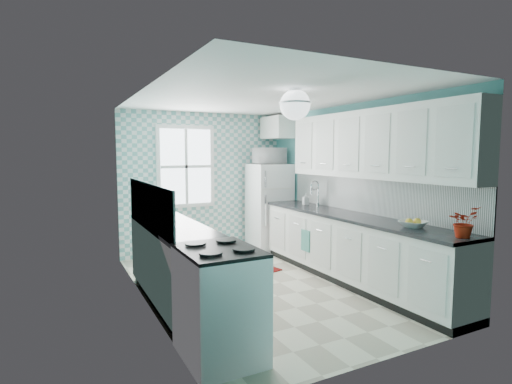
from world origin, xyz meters
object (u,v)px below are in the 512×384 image
ceiling_light (295,105)px  fridge (269,207)px  fruit_bowl (413,224)px  potted_plant (464,222)px  sink (310,207)px  stove (219,301)px  microwave (269,156)px

ceiling_light → fridge: size_ratio=0.22×
fruit_bowl → potted_plant: size_ratio=0.96×
potted_plant → sink: bearing=89.9°
sink → potted_plant: sink is taller
potted_plant → stove: bearing=166.5°
stove → sink: bearing=41.3°
ceiling_light → stove: size_ratio=0.37×
fruit_bowl → microwave: 3.31m
sink → fruit_bowl: sink is taller
ceiling_light → sink: 2.32m
fridge → potted_plant: 3.85m
stove → fruit_bowl: bearing=1.2°
stove → potted_plant: (2.40, -0.58, 0.60)m
fridge → microwave: microwave is taller
potted_plant → fridge: bearing=91.3°
sink → fridge: bearing=91.4°
sink → fruit_bowl: (-0.00, -2.06, 0.05)m
stove → fruit_bowl: fruit_bowl is taller
fridge → sink: size_ratio=2.98×
fruit_bowl → stove: bearing=-178.9°
stove → sink: size_ratio=1.80×
stove → microwave: size_ratio=1.78×
ceiling_light → potted_plant: bearing=-46.5°
sink → ceiling_light: bearing=-133.6°
ceiling_light → fruit_bowl: ceiling_light is taller
sink → microwave: bearing=91.4°
sink → microwave: size_ratio=0.99×
stove → fruit_bowl: (2.40, 0.04, 0.48)m
potted_plant → microwave: 3.89m
ceiling_light → stove: ceiling_light is taller
potted_plant → microwave: size_ratio=0.59×
ceiling_light → fruit_bowl: bearing=-28.1°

